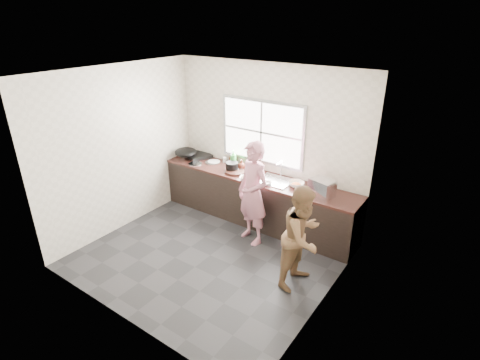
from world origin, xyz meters
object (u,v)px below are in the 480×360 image
Objects in this scene: bottle_green at (233,158)px; burner at (198,155)px; bowl_held at (267,183)px; cutting_board at (236,171)px; pot_lid_right at (213,162)px; person_side at (302,237)px; pot_lid_left at (195,164)px; woman at (253,197)px; dish_rack at (322,188)px; bowl_crabs at (296,185)px; glass_jar at (225,160)px; bottle_brown_short at (241,165)px; bottle_brown_tall at (233,159)px; plate_food at (214,162)px; wok at (186,152)px; bowl_mince at (246,178)px; black_pot at (232,167)px.

burner is at bearing 178.71° from bottle_green.
bottle_green reaches higher than bowl_held.
pot_lid_right is at bearing 167.49° from cutting_board.
person_side is 2.77m from pot_lid_left.
pot_lid_left is at bearing -175.15° from woman.
woman is 1.06m from dish_rack.
pot_lid_right is at bearing 178.16° from bowl_crabs.
woman is 1.09× the size of person_side.
cutting_board is at bearing -32.74° from glass_jar.
bowl_held is 1.13× the size of bottle_brown_short.
glass_jar is at bearing 174.06° from bottle_brown_tall.
plate_food is (-1.75, 0.09, -0.02)m from bowl_crabs.
wok is at bearing -167.74° from bottle_green.
bottle_brown_tall is 0.49× the size of burner.
bowl_crabs is at bearing 5.35° from pot_lid_left.
cutting_board is at bearing -12.51° from pot_lid_right.
bowl_mince is 0.63× the size of bottle_green.
bottle_brown_tall is at bearing 63.62° from person_side.
bottle_green is (-0.50, 0.34, 0.13)m from bowl_mince.
bowl_crabs is 1.13m from bottle_brown_short.
bottle_brown_short is 0.63m from pot_lid_right.
person_side is at bearing -39.00° from bowl_held.
black_pot is at bearing 9.22° from pot_lid_left.
dish_rack is at bearing 6.35° from bowl_mince.
burner is at bearing 176.38° from bowl_crabs.
pot_lid_right is (-0.43, -0.06, -0.15)m from bottle_green.
pot_lid_left is at bearing -133.71° from glass_jar.
dish_rack is (0.47, -0.08, 0.10)m from bowl_crabs.
dish_rack is (1.85, -0.28, 0.03)m from bottle_brown_tall.
wok is 2.74m from dish_rack.
cutting_board is at bearing -15.27° from plate_food.
woman is 6.86× the size of plate_food.
pot_lid_left is 0.89× the size of pot_lid_right.
bowl_mince is (-0.37, 0.34, 0.10)m from woman.
bottle_brown_short is 0.48m from glass_jar.
bowl_crabs is at bearing -175.18° from dish_rack.
pot_lid_left is (-1.52, 0.39, 0.09)m from woman.
dish_rack is at bearing -8.47° from bottle_brown_tall.
bottle_brown_tall is 0.58× the size of dish_rack.
black_pot is at bearing 1.41° from wok.
bowl_held is at bearing -19.70° from glass_jar.
bottle_green is 0.30m from glass_jar.
bottle_brown_short is at bearing -2.69° from burner.
woman is 3.72× the size of burner.
bowl_held is 1.55m from pot_lid_left.
bottle_brown_short is 0.60× the size of pot_lid_right.
dish_rack reaches higher than bottle_brown_tall.
cutting_board is 1.72× the size of black_pot.
glass_jar is at bearing 23.71° from wok.
woman reaches higher than bowl_held.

